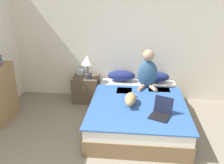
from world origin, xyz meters
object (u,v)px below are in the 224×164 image
at_px(bed, 137,111).
at_px(cat_tabby, 130,99).
at_px(laptop_open, 161,112).
at_px(nightstand, 86,89).
at_px(table_lamp, 88,62).
at_px(bookshelf, 0,94).
at_px(pillow_near, 121,76).
at_px(pillow_far, 155,77).
at_px(person_sitting, 148,71).
at_px(tissue_box, 80,72).

distance_m(bed, cat_tabby, 0.40).
relative_size(laptop_open, nightstand, 0.76).
xyz_separation_m(table_lamp, bookshelf, (-1.40, -0.85, -0.35)).
xyz_separation_m(pillow_near, cat_tabby, (0.22, -1.07, -0.01)).
xyz_separation_m(pillow_far, person_sitting, (-0.18, -0.29, 0.21)).
relative_size(cat_tabby, nightstand, 1.05).
bearing_deg(bookshelf, pillow_near, 25.59).
bearing_deg(cat_tabby, table_lamp, -133.17).
xyz_separation_m(bed, nightstand, (-1.08, 0.80, 0.04)).
distance_m(pillow_near, person_sitting, 0.63).
relative_size(tissue_box, bookshelf, 0.14).
distance_m(cat_tabby, laptop_open, 0.57).
bearing_deg(laptop_open, nightstand, 160.61).
xyz_separation_m(bed, tissue_box, (-1.22, 0.93, 0.36)).
height_order(cat_tabby, table_lamp, table_lamp).
bearing_deg(bed, cat_tabby, -123.28).
distance_m(laptop_open, tissue_box, 2.13).
distance_m(pillow_far, table_lamp, 1.39).
relative_size(pillow_near, laptop_open, 1.42).
bearing_deg(bed, person_sitting, 73.83).
bearing_deg(cat_tabby, pillow_near, -165.08).
xyz_separation_m(bed, cat_tabby, (-0.13, -0.19, 0.32)).
height_order(pillow_far, person_sitting, person_sitting).
bearing_deg(cat_tabby, bookshelf, -88.54).
bearing_deg(table_lamp, cat_tabby, -46.56).
bearing_deg(person_sitting, bed, -106.17).
distance_m(person_sitting, tissue_box, 1.44).
bearing_deg(tissue_box, cat_tabby, -45.88).
height_order(bed, pillow_far, pillow_far).
bearing_deg(pillow_far, tissue_box, 177.89).
bearing_deg(laptop_open, person_sitting, 122.43).
distance_m(table_lamp, bookshelf, 1.68).
distance_m(bed, bookshelf, 2.43).
bearing_deg(laptop_open, pillow_far, 113.37).
distance_m(pillow_near, tissue_box, 0.88).
xyz_separation_m(pillow_near, nightstand, (-0.73, -0.07, -0.29)).
xyz_separation_m(nightstand, table_lamp, (0.07, -0.06, 0.60)).
distance_m(cat_tabby, tissue_box, 1.57).
bearing_deg(table_lamp, nightstand, 135.90).
distance_m(pillow_far, tissue_box, 1.57).
xyz_separation_m(nightstand, bookshelf, (-1.34, -0.92, 0.24)).
height_order(nightstand, table_lamp, table_lamp).
bearing_deg(person_sitting, table_lamp, 172.48).
relative_size(pillow_far, cat_tabby, 1.03).
height_order(pillow_near, cat_tabby, pillow_near).
distance_m(nightstand, bookshelf, 1.64).
height_order(cat_tabby, nightstand, cat_tabby).
height_order(pillow_far, table_lamp, table_lamp).
height_order(laptop_open, tissue_box, laptop_open).
height_order(pillow_near, pillow_far, same).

